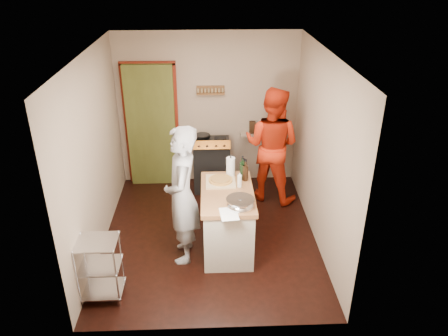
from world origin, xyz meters
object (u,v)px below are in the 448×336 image
at_px(stove, 212,164).
at_px(person_stripe, 182,196).
at_px(wire_shelving, 100,266).
at_px(island, 228,218).
at_px(person_red, 272,145).

height_order(stove, person_stripe, person_stripe).
relative_size(wire_shelving, person_stripe, 0.43).
distance_m(wire_shelving, island, 1.77).
bearing_deg(stove, wire_shelving, -116.85).
bearing_deg(island, person_red, 60.74).
height_order(island, person_stripe, person_stripe).
distance_m(wire_shelving, person_red, 3.25).
distance_m(island, person_red, 1.63).
height_order(island, person_red, person_red).
bearing_deg(person_red, person_stripe, 76.17).
distance_m(stove, wire_shelving, 2.94).
bearing_deg(island, person_stripe, -164.03).
bearing_deg(stove, island, -83.67).
xyz_separation_m(stove, person_red, (0.95, -0.36, 0.49)).
bearing_deg(person_red, stove, 7.00).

